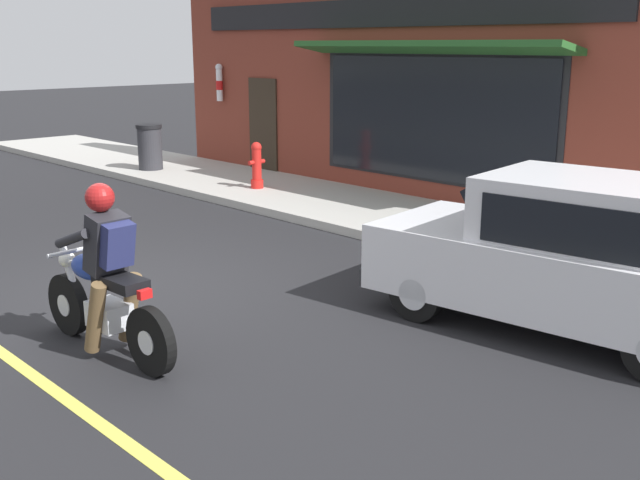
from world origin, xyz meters
name	(u,v)px	position (x,y,z in m)	size (l,w,h in m)	color
ground_plane	(130,292)	(0.00, 0.00, 0.00)	(80.00, 80.00, 0.00)	black
sidewalk_curb	(282,193)	(5.00, 3.00, 0.07)	(2.60, 22.00, 0.14)	#ADAAA3
storefront_building	(382,83)	(6.52, 1.89, 2.11)	(1.25, 11.41, 4.20)	maroon
motorcycle_with_rider	(106,284)	(-1.06, -1.48, 0.68)	(0.57, 2.02, 1.62)	black
car_hatchback	(566,256)	(2.55, -4.08, 0.77)	(2.06, 3.94, 1.57)	black
traffic_cone	(576,238)	(4.51, -3.19, 0.43)	(0.36, 0.36, 0.60)	black
fire_hydrant	(257,166)	(4.74, 3.44, 0.57)	(0.36, 0.24, 0.88)	red
trash_bin	(150,147)	(4.47, 6.79, 0.64)	(0.56, 0.56, 0.98)	#2D2D33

